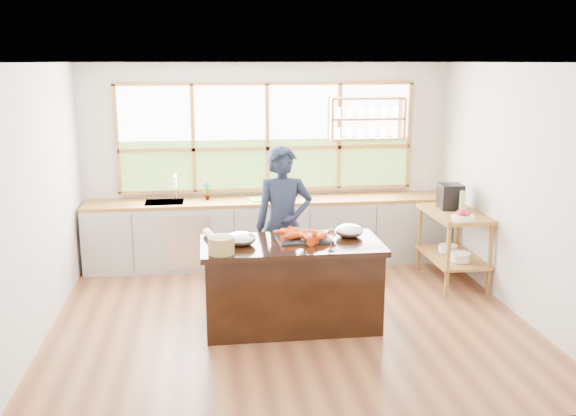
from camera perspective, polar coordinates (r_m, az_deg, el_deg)
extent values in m
plane|color=#915A32|center=(7.06, 0.07, -9.69)|extent=(5.00, 5.00, 0.00)
cube|color=silver|center=(8.85, -1.85, 4.06)|extent=(5.00, 0.02, 2.70)
cube|color=silver|center=(4.50, 3.86, -4.73)|extent=(5.00, 0.02, 2.70)
cube|color=silver|center=(6.80, -21.31, 0.46)|extent=(0.02, 4.50, 2.70)
cube|color=silver|center=(7.40, 19.63, 1.56)|extent=(0.02, 4.50, 2.70)
cube|color=white|center=(6.51, 0.08, 12.81)|extent=(5.00, 4.50, 0.02)
cube|color=#BE723E|center=(8.78, -1.85, 6.29)|extent=(4.05, 0.06, 1.50)
cube|color=white|center=(8.77, -1.88, 8.57)|extent=(3.98, 0.01, 0.75)
cube|color=#3C5E22|center=(8.85, -1.85, 3.88)|extent=(3.98, 0.01, 0.70)
cube|color=#BE723E|center=(8.86, 7.04, 9.67)|extent=(1.00, 0.28, 0.03)
cube|color=#BE723E|center=(8.88, 7.00, 7.90)|extent=(1.00, 0.28, 0.03)
cube|color=#BE723E|center=(8.91, 6.95, 6.14)|extent=(1.00, 0.28, 0.03)
cube|color=#BE723E|center=(8.77, 3.80, 7.90)|extent=(0.03, 0.28, 0.55)
cube|color=#BE723E|center=(9.02, 10.10, 7.87)|extent=(0.03, 0.28, 0.55)
cube|color=#A9A6A1|center=(8.74, -1.61, -2.25)|extent=(4.90, 0.62, 0.85)
cube|color=silver|center=(8.40, -8.88, -3.01)|extent=(0.60, 0.01, 0.72)
cube|color=olive|center=(8.64, -1.63, 0.63)|extent=(4.90, 0.62, 0.05)
cube|color=silver|center=(8.62, -10.92, 0.00)|extent=(0.50, 0.42, 0.16)
cube|color=olive|center=(7.94, 17.53, -4.25)|extent=(0.04, 0.04, 0.90)
cube|color=olive|center=(8.82, 14.82, -2.39)|extent=(0.04, 0.04, 0.90)
cube|color=olive|center=(7.74, 14.02, -4.48)|extent=(0.04, 0.04, 0.90)
cube|color=olive|center=(8.64, 11.63, -2.54)|extent=(0.04, 0.04, 0.90)
cube|color=olive|center=(8.31, 14.40, -4.22)|extent=(0.62, 1.10, 0.03)
cube|color=olive|center=(8.17, 14.62, -0.50)|extent=(0.62, 1.10, 0.05)
cylinder|color=white|center=(8.07, 15.08, -4.27)|extent=(0.24, 0.24, 0.11)
cylinder|color=white|center=(8.43, 14.05, -3.54)|extent=(0.24, 0.24, 0.09)
cube|color=black|center=(6.72, 0.30, -7.04)|extent=(1.77, 0.82, 0.84)
cube|color=black|center=(6.58, 0.30, -3.35)|extent=(1.85, 0.90, 0.06)
imported|color=#182035|center=(7.25, -0.40, -1.56)|extent=(0.66, 0.43, 1.80)
imported|color=slate|center=(8.62, -7.22, 1.50)|extent=(0.14, 0.10, 0.24)
cube|color=#65B442|center=(8.62, -2.14, 0.83)|extent=(0.45, 0.37, 0.01)
cube|color=black|center=(8.29, 14.24, 1.00)|extent=(0.29, 0.31, 0.31)
cylinder|color=#A9C764|center=(8.08, 15.23, 0.50)|extent=(0.07, 0.07, 0.28)
cylinder|color=white|center=(7.80, 15.32, -0.79)|extent=(0.26, 0.26, 0.05)
sphere|color=#B7182F|center=(7.81, 15.68, -0.42)|extent=(0.07, 0.07, 0.07)
sphere|color=#B7182F|center=(7.84, 15.31, -0.35)|extent=(0.07, 0.07, 0.07)
sphere|color=#B7182F|center=(7.80, 14.99, -0.40)|extent=(0.07, 0.07, 0.07)
sphere|color=#B7182F|center=(7.75, 15.15, -0.49)|extent=(0.07, 0.07, 0.07)
sphere|color=#B7182F|center=(7.76, 15.59, -0.51)|extent=(0.07, 0.07, 0.07)
cube|color=black|center=(6.68, 1.41, -2.75)|extent=(0.57, 0.43, 0.02)
ellipsoid|color=#E44E0B|center=(6.60, 0.45, -2.50)|extent=(0.23, 0.15, 0.08)
ellipsoid|color=#E44E0B|center=(6.70, 2.07, -2.28)|extent=(0.23, 0.14, 0.08)
ellipsoid|color=#E44E0B|center=(6.60, 3.09, -2.52)|extent=(0.21, 0.21, 0.08)
ellipsoid|color=#E44E0B|center=(6.77, 0.84, -2.10)|extent=(0.18, 0.23, 0.08)
ellipsoid|color=#E44E0B|center=(6.54, 1.78, -2.66)|extent=(0.11, 0.22, 0.08)
ellipsoid|color=#E44E0B|center=(6.72, -0.04, -2.22)|extent=(0.20, 0.22, 0.08)
ellipsoid|color=silver|center=(6.49, -4.20, -2.75)|extent=(0.30, 0.30, 0.14)
ellipsoid|color=silver|center=(6.80, 5.46, -2.04)|extent=(0.30, 0.30, 0.14)
cylinder|color=white|center=(6.31, 3.84, -3.78)|extent=(0.06, 0.06, 0.01)
cylinder|color=white|center=(6.29, 3.85, -3.20)|extent=(0.01, 0.01, 0.13)
ellipsoid|color=white|center=(6.26, 3.86, -2.32)|extent=(0.08, 0.08, 0.10)
cylinder|color=#A48249|center=(6.21, -5.96, -3.34)|extent=(0.26, 0.26, 0.16)
cylinder|color=white|center=(6.75, -6.96, -2.40)|extent=(0.15, 0.31, 0.08)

